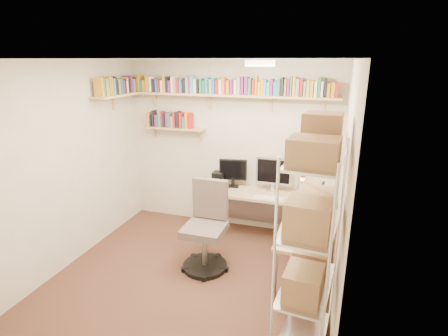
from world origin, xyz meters
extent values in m
plane|color=#4A2A1F|center=(0.00, 0.00, 0.00)|extent=(3.20, 3.20, 0.00)
cube|color=beige|center=(0.00, 1.50, 1.25)|extent=(3.20, 0.04, 2.50)
cube|color=beige|center=(-1.60, 0.00, 1.25)|extent=(0.04, 3.00, 2.50)
cube|color=beige|center=(1.60, 0.00, 1.25)|extent=(0.04, 3.00, 2.50)
cube|color=beige|center=(0.00, -1.50, 1.25)|extent=(3.20, 0.04, 2.50)
cube|color=white|center=(0.00, 0.00, 2.50)|extent=(3.20, 3.00, 0.04)
cube|color=white|center=(1.59, 0.55, 1.55)|extent=(0.01, 0.30, 0.42)
cube|color=silver|center=(1.59, 0.15, 1.50)|extent=(0.01, 0.28, 0.38)
cylinder|color=#FFEAC6|center=(0.70, 0.20, 2.46)|extent=(0.30, 0.30, 0.06)
cube|color=#DABE7B|center=(0.00, 1.38, 2.02)|extent=(3.05, 0.25, 0.03)
cube|color=#DABE7B|center=(-1.48, 0.95, 2.02)|extent=(0.25, 1.00, 0.03)
cube|color=#DABE7B|center=(-0.85, 1.40, 1.50)|extent=(0.95, 0.20, 0.02)
cube|color=#DABE7B|center=(-1.20, 1.44, 1.95)|extent=(0.03, 0.20, 0.20)
cube|color=#DABE7B|center=(-0.30, 1.44, 1.95)|extent=(0.03, 0.20, 0.20)
cube|color=#DABE7B|center=(0.60, 1.44, 1.95)|extent=(0.03, 0.20, 0.20)
cube|color=#DABE7B|center=(1.30, 1.44, 1.95)|extent=(0.03, 0.20, 0.20)
cube|color=teal|center=(-1.46, 1.38, 2.13)|extent=(0.04, 0.13, 0.18)
cube|color=orange|center=(-1.41, 1.38, 2.13)|extent=(0.03, 0.14, 0.20)
cube|color=gold|center=(-1.37, 1.38, 2.16)|extent=(0.02, 0.14, 0.25)
cube|color=#277748|center=(-1.33, 1.38, 2.12)|extent=(0.04, 0.14, 0.17)
cube|color=orange|center=(-1.28, 1.38, 2.12)|extent=(0.04, 0.14, 0.17)
cube|color=gold|center=(-1.23, 1.38, 2.15)|extent=(0.04, 0.15, 0.23)
cube|color=white|center=(-1.18, 1.38, 2.15)|extent=(0.03, 0.13, 0.22)
cube|color=black|center=(-1.13, 1.38, 2.13)|extent=(0.04, 0.13, 0.19)
cube|color=teal|center=(-1.09, 1.38, 2.13)|extent=(0.03, 0.14, 0.18)
cube|color=red|center=(-1.05, 1.38, 2.12)|extent=(0.03, 0.15, 0.18)
cube|color=white|center=(-1.00, 1.38, 2.12)|extent=(0.04, 0.13, 0.17)
cube|color=gold|center=(-0.96, 1.38, 2.16)|extent=(0.04, 0.13, 0.25)
cube|color=black|center=(-0.92, 1.38, 2.15)|extent=(0.03, 0.12, 0.22)
cube|color=#761F6B|center=(-0.87, 1.38, 2.12)|extent=(0.04, 0.13, 0.17)
cube|color=white|center=(-0.83, 1.38, 2.15)|extent=(0.03, 0.14, 0.22)
cube|color=gray|center=(-0.79, 1.38, 2.14)|extent=(0.04, 0.13, 0.21)
cube|color=red|center=(-0.74, 1.38, 2.12)|extent=(0.04, 0.15, 0.18)
cube|color=teal|center=(-0.70, 1.38, 2.13)|extent=(0.04, 0.13, 0.19)
cube|color=black|center=(-0.65, 1.38, 2.14)|extent=(0.04, 0.11, 0.21)
cube|color=gray|center=(-0.60, 1.38, 2.15)|extent=(0.04, 0.12, 0.22)
cube|color=#761F6B|center=(-0.56, 1.38, 2.15)|extent=(0.03, 0.13, 0.23)
cube|color=teal|center=(-0.52, 1.38, 2.16)|extent=(0.04, 0.13, 0.24)
cube|color=white|center=(-0.47, 1.38, 2.13)|extent=(0.04, 0.12, 0.20)
cube|color=black|center=(-0.44, 1.38, 2.13)|extent=(0.03, 0.13, 0.19)
cube|color=#277748|center=(-0.39, 1.38, 2.14)|extent=(0.04, 0.12, 0.20)
cube|color=#277748|center=(-0.35, 1.38, 2.12)|extent=(0.03, 0.12, 0.18)
cube|color=teal|center=(-0.30, 1.38, 2.15)|extent=(0.04, 0.14, 0.22)
cube|color=gray|center=(-0.25, 1.38, 2.13)|extent=(0.04, 0.11, 0.20)
cube|color=teal|center=(-0.20, 1.38, 2.14)|extent=(0.04, 0.13, 0.22)
cube|color=red|center=(-0.15, 1.38, 2.13)|extent=(0.04, 0.12, 0.19)
cube|color=white|center=(-0.10, 1.38, 2.13)|extent=(0.04, 0.11, 0.19)
cube|color=orange|center=(-0.05, 1.38, 2.15)|extent=(0.02, 0.14, 0.23)
cube|color=red|center=(-0.02, 1.38, 2.14)|extent=(0.03, 0.12, 0.20)
cube|color=orange|center=(0.01, 1.38, 2.13)|extent=(0.03, 0.12, 0.19)
cube|color=#761F6B|center=(0.06, 1.38, 2.13)|extent=(0.04, 0.12, 0.19)
cube|color=white|center=(0.12, 1.38, 2.13)|extent=(0.03, 0.11, 0.20)
cube|color=gray|center=(0.17, 1.38, 2.15)|extent=(0.04, 0.14, 0.24)
cube|color=#761F6B|center=(0.22, 1.38, 2.15)|extent=(0.03, 0.13, 0.24)
cube|color=#761F6B|center=(0.27, 1.38, 2.15)|extent=(0.04, 0.14, 0.24)
cube|color=#277748|center=(0.32, 1.38, 2.14)|extent=(0.04, 0.14, 0.22)
cube|color=red|center=(0.37, 1.38, 2.14)|extent=(0.03, 0.13, 0.20)
cube|color=orange|center=(0.41, 1.38, 2.16)|extent=(0.02, 0.12, 0.25)
cube|color=gold|center=(0.45, 1.38, 2.12)|extent=(0.03, 0.12, 0.18)
cube|color=orange|center=(0.49, 1.38, 2.14)|extent=(0.04, 0.12, 0.21)
cube|color=teal|center=(0.53, 1.38, 2.14)|extent=(0.03, 0.15, 0.20)
cube|color=teal|center=(0.57, 1.38, 2.12)|extent=(0.04, 0.14, 0.17)
cube|color=#761F6B|center=(0.62, 1.38, 2.14)|extent=(0.04, 0.14, 0.22)
cube|color=teal|center=(0.66, 1.38, 2.13)|extent=(0.04, 0.12, 0.18)
cube|color=#277748|center=(0.71, 1.38, 2.14)|extent=(0.04, 0.14, 0.22)
cube|color=black|center=(0.76, 1.38, 2.15)|extent=(0.03, 0.14, 0.24)
cube|color=gold|center=(0.80, 1.38, 2.14)|extent=(0.03, 0.12, 0.21)
cube|color=#761F6B|center=(0.84, 1.38, 2.15)|extent=(0.03, 0.11, 0.23)
cube|color=#277748|center=(0.87, 1.38, 2.16)|extent=(0.02, 0.12, 0.25)
cube|color=gold|center=(0.91, 1.38, 2.16)|extent=(0.04, 0.12, 0.25)
cube|color=gray|center=(0.96, 1.38, 2.15)|extent=(0.04, 0.14, 0.22)
cube|color=red|center=(1.00, 1.38, 2.15)|extent=(0.04, 0.11, 0.23)
cube|color=teal|center=(1.05, 1.38, 2.13)|extent=(0.03, 0.12, 0.19)
cube|color=gold|center=(1.09, 1.38, 2.14)|extent=(0.04, 0.14, 0.21)
cube|color=gold|center=(1.14, 1.38, 2.14)|extent=(0.04, 0.12, 0.20)
cube|color=white|center=(1.19, 1.38, 2.13)|extent=(0.03, 0.14, 0.20)
cube|color=#277748|center=(1.23, 1.38, 2.16)|extent=(0.03, 0.13, 0.25)
cube|color=white|center=(1.27, 1.38, 2.13)|extent=(0.03, 0.14, 0.19)
cube|color=black|center=(1.31, 1.38, 2.15)|extent=(0.03, 0.14, 0.24)
cube|color=gold|center=(1.35, 1.38, 2.12)|extent=(0.04, 0.11, 0.17)
cube|color=orange|center=(1.40, 1.38, 2.13)|extent=(0.04, 0.13, 0.18)
cube|color=red|center=(1.44, 1.38, 2.13)|extent=(0.04, 0.13, 0.19)
cube|color=gold|center=(-1.48, 0.52, 2.16)|extent=(0.13, 0.04, 0.24)
cube|color=#277748|center=(-1.48, 0.56, 2.15)|extent=(0.13, 0.03, 0.22)
cube|color=orange|center=(-1.48, 0.60, 2.14)|extent=(0.13, 0.03, 0.22)
cube|color=teal|center=(-1.48, 0.64, 2.15)|extent=(0.13, 0.02, 0.22)
cube|color=orange|center=(-1.48, 0.68, 2.16)|extent=(0.14, 0.03, 0.25)
cube|color=orange|center=(-1.48, 0.72, 2.15)|extent=(0.14, 0.03, 0.24)
cube|color=teal|center=(-1.48, 0.77, 2.14)|extent=(0.14, 0.03, 0.22)
cube|color=black|center=(-1.48, 0.81, 2.16)|extent=(0.14, 0.04, 0.24)
cube|color=black|center=(-1.48, 0.86, 2.13)|extent=(0.13, 0.03, 0.19)
cube|color=gray|center=(-1.48, 0.90, 2.14)|extent=(0.11, 0.04, 0.20)
cube|color=#277748|center=(-1.48, 0.95, 2.14)|extent=(0.13, 0.04, 0.21)
cube|color=#761F6B|center=(-1.48, 1.00, 2.13)|extent=(0.14, 0.03, 0.19)
cube|color=black|center=(-1.48, 1.03, 2.14)|extent=(0.13, 0.03, 0.20)
cube|color=white|center=(-1.48, 1.08, 2.12)|extent=(0.14, 0.03, 0.17)
cube|color=gold|center=(-1.48, 1.11, 2.14)|extent=(0.11, 0.02, 0.22)
cube|color=black|center=(-1.48, 1.14, 2.13)|extent=(0.13, 0.04, 0.19)
cube|color=#761F6B|center=(-1.48, 1.18, 2.15)|extent=(0.15, 0.04, 0.24)
cube|color=teal|center=(-1.48, 1.23, 2.13)|extent=(0.14, 0.03, 0.19)
cube|color=gray|center=(-1.48, 1.27, 2.13)|extent=(0.14, 0.03, 0.19)
cube|color=black|center=(-1.48, 1.30, 2.14)|extent=(0.14, 0.03, 0.21)
cube|color=orange|center=(-1.48, 1.35, 2.15)|extent=(0.15, 0.03, 0.24)
cube|color=orange|center=(-1.26, 1.40, 1.62)|extent=(0.04, 0.14, 0.21)
cube|color=black|center=(-1.23, 1.40, 1.60)|extent=(0.03, 0.15, 0.17)
cube|color=black|center=(-1.19, 1.40, 1.63)|extent=(0.03, 0.13, 0.24)
cube|color=#761F6B|center=(-1.15, 1.40, 1.60)|extent=(0.04, 0.11, 0.18)
cube|color=#277748|center=(-1.11, 1.40, 1.60)|extent=(0.03, 0.14, 0.18)
cube|color=teal|center=(-1.07, 1.40, 1.62)|extent=(0.02, 0.14, 0.21)
cube|color=red|center=(-1.04, 1.40, 1.63)|extent=(0.03, 0.12, 0.24)
cube|color=black|center=(-1.01, 1.40, 1.62)|extent=(0.04, 0.12, 0.22)
cube|color=#761F6B|center=(-0.96, 1.40, 1.62)|extent=(0.03, 0.12, 0.22)
cube|color=#277748|center=(-0.92, 1.40, 1.63)|extent=(0.04, 0.12, 0.23)
cube|color=gray|center=(-0.87, 1.40, 1.60)|extent=(0.04, 0.14, 0.17)
cube|color=red|center=(-0.83, 1.40, 1.63)|extent=(0.03, 0.15, 0.23)
cube|color=black|center=(-0.78, 1.40, 1.64)|extent=(0.04, 0.13, 0.25)
cube|color=red|center=(-0.73, 1.40, 1.63)|extent=(0.04, 0.15, 0.23)
cube|color=teal|center=(-0.68, 1.40, 1.60)|extent=(0.03, 0.14, 0.17)
cube|color=orange|center=(-0.63, 1.40, 1.63)|extent=(0.04, 0.14, 0.23)
cube|color=red|center=(-0.58, 1.40, 1.63)|extent=(0.04, 0.12, 0.23)
cube|color=tan|center=(0.65, 1.22, 0.66)|extent=(1.75, 0.55, 0.04)
cube|color=tan|center=(1.25, 0.33, 0.66)|extent=(0.55, 1.20, 0.04)
cylinder|color=gray|center=(-0.18, 0.99, 0.32)|extent=(0.04, 0.04, 0.64)
cylinder|color=gray|center=(-0.18, 1.45, 0.32)|extent=(0.04, 0.04, 0.64)
cylinder|color=gray|center=(1.48, 1.45, 0.32)|extent=(0.04, 0.04, 0.64)
cylinder|color=gray|center=(1.02, -0.23, 0.32)|extent=(0.04, 0.04, 0.64)
cylinder|color=gray|center=(1.48, -0.23, 0.32)|extent=(0.04, 0.04, 0.64)
cube|color=gray|center=(0.65, 1.46, 0.37)|extent=(1.66, 0.02, 0.51)
cube|color=silver|center=(0.70, 1.33, 0.99)|extent=(0.51, 0.03, 0.39)
cube|color=black|center=(0.70, 1.31, 0.99)|extent=(0.46, 0.00, 0.33)
cube|color=black|center=(0.10, 1.33, 0.95)|extent=(0.41, 0.03, 0.31)
cube|color=black|center=(1.38, 0.37, 0.97)|extent=(0.03, 0.53, 0.35)
cube|color=white|center=(1.36, 0.37, 0.97)|extent=(0.00, 0.48, 0.30)
cube|color=white|center=(0.70, 1.05, 0.69)|extent=(0.39, 0.12, 0.01)
cube|color=white|center=(1.11, 0.37, 0.69)|extent=(0.12, 0.37, 0.01)
cylinder|color=#A9370E|center=(1.11, 1.22, 0.69)|extent=(0.09, 0.09, 0.02)
cylinder|color=#A9370E|center=(1.11, 1.22, 0.83)|extent=(0.02, 0.02, 0.26)
cone|color=#A9370E|center=(1.11, 1.22, 0.98)|extent=(0.11, 0.11, 0.08)
sphere|color=#FFBF72|center=(1.11, 1.22, 0.95)|extent=(0.05, 0.05, 0.05)
cube|color=black|center=(-0.11, 1.29, 0.79)|extent=(0.17, 0.17, 0.22)
cube|color=black|center=(-0.15, 1.05, 0.77)|extent=(0.28, 0.22, 0.18)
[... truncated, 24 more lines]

